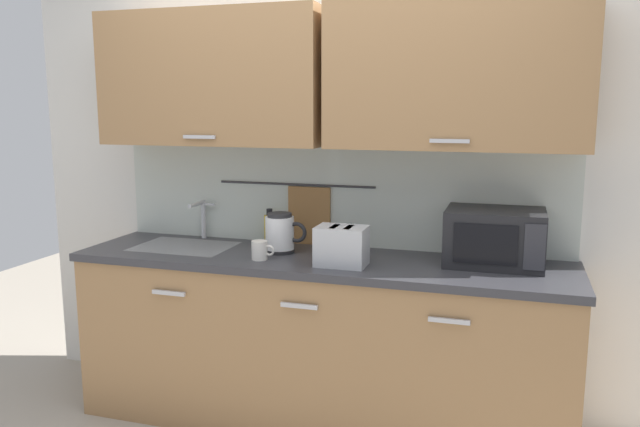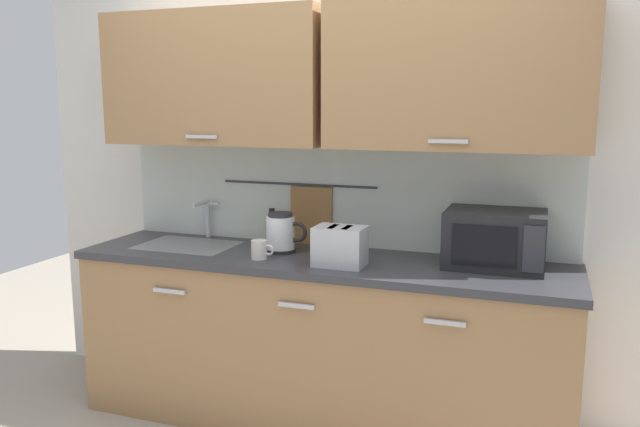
# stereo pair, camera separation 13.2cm
# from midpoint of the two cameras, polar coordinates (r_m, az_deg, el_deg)

# --- Properties ---
(counter_unit) EXTENTS (2.53, 0.64, 0.90)m
(counter_unit) POSITION_cam_midpoint_polar(r_m,az_deg,el_deg) (3.32, -1.40, -11.43)
(counter_unit) COLOR #997047
(counter_unit) RESTS_ON ground
(back_wall_assembly) EXTENTS (3.70, 0.41, 2.50)m
(back_wall_assembly) POSITION_cam_midpoint_polar(r_m,az_deg,el_deg) (3.32, -0.02, 7.42)
(back_wall_assembly) COLOR silver
(back_wall_assembly) RESTS_ON ground
(sink_faucet) EXTENTS (0.09, 0.17, 0.22)m
(sink_faucet) POSITION_cam_midpoint_polar(r_m,az_deg,el_deg) (3.67, -11.71, -0.07)
(sink_faucet) COLOR #B2B5BA
(sink_faucet) RESTS_ON counter_unit
(microwave) EXTENTS (0.46, 0.35, 0.27)m
(microwave) POSITION_cam_midpoint_polar(r_m,az_deg,el_deg) (3.11, 14.42, -2.11)
(microwave) COLOR black
(microwave) RESTS_ON counter_unit
(electric_kettle) EXTENTS (0.23, 0.16, 0.21)m
(electric_kettle) POSITION_cam_midpoint_polar(r_m,az_deg,el_deg) (3.28, -4.75, -1.81)
(electric_kettle) COLOR black
(electric_kettle) RESTS_ON counter_unit
(dish_soap_bottle) EXTENTS (0.06, 0.06, 0.20)m
(dish_soap_bottle) POSITION_cam_midpoint_polar(r_m,az_deg,el_deg) (3.50, -5.68, -1.35)
(dish_soap_bottle) COLOR yellow
(dish_soap_bottle) RESTS_ON counter_unit
(mug_near_sink) EXTENTS (0.12, 0.08, 0.09)m
(mug_near_sink) POSITION_cam_midpoint_polar(r_m,az_deg,el_deg) (3.15, -6.67, -3.34)
(mug_near_sink) COLOR silver
(mug_near_sink) RESTS_ON counter_unit
(toaster) EXTENTS (0.26, 0.17, 0.19)m
(toaster) POSITION_cam_midpoint_polar(r_m,az_deg,el_deg) (3.00, 0.72, -2.96)
(toaster) COLOR #B7BABF
(toaster) RESTS_ON counter_unit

